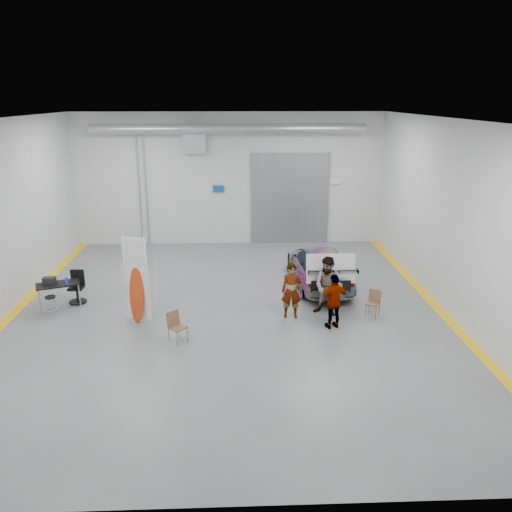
{
  "coord_description": "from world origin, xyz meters",
  "views": [
    {
      "loc": [
        0.33,
        -14.75,
        6.64
      ],
      "look_at": [
        0.95,
        1.23,
        1.5
      ],
      "focal_mm": 35.0,
      "sensor_mm": 36.0,
      "label": 1
    }
  ],
  "objects_px": {
    "person_a": "(292,291)",
    "office_chair": "(77,289)",
    "folding_chair_far": "(372,308)",
    "work_table": "(55,284)",
    "person_b": "(328,286)",
    "surfboard_display": "(139,287)",
    "folding_chair_near": "(178,333)",
    "sedan_car": "(320,266)",
    "shop_stool": "(51,306)",
    "person_c": "(334,301)"
  },
  "relations": [
    {
      "from": "person_b",
      "to": "folding_chair_far",
      "type": "distance_m",
      "value": 1.58
    },
    {
      "from": "folding_chair_near",
      "to": "work_table",
      "type": "distance_m",
      "value": 4.99
    },
    {
      "from": "sedan_car",
      "to": "shop_stool",
      "type": "xyz_separation_m",
      "value": [
        -8.9,
        -2.55,
        -0.36
      ]
    },
    {
      "from": "shop_stool",
      "to": "folding_chair_near",
      "type": "bearing_deg",
      "value": -24.76
    },
    {
      "from": "person_b",
      "to": "folding_chair_far",
      "type": "xyz_separation_m",
      "value": [
        1.4,
        -0.14,
        -0.7
      ]
    },
    {
      "from": "office_chair",
      "to": "person_a",
      "type": "bearing_deg",
      "value": -10.54
    },
    {
      "from": "sedan_car",
      "to": "folding_chair_far",
      "type": "height_order",
      "value": "sedan_car"
    },
    {
      "from": "person_c",
      "to": "person_b",
      "type": "bearing_deg",
      "value": -105.7
    },
    {
      "from": "sedan_car",
      "to": "folding_chair_near",
      "type": "height_order",
      "value": "sedan_car"
    },
    {
      "from": "surfboard_display",
      "to": "shop_stool",
      "type": "relative_size",
      "value": 4.33
    },
    {
      "from": "sedan_car",
      "to": "person_a",
      "type": "distance_m",
      "value": 3.22
    },
    {
      "from": "office_chair",
      "to": "folding_chair_far",
      "type": "bearing_deg",
      "value": -7.57
    },
    {
      "from": "work_table",
      "to": "office_chair",
      "type": "height_order",
      "value": "office_chair"
    },
    {
      "from": "person_b",
      "to": "folding_chair_far",
      "type": "bearing_deg",
      "value": 21.83
    },
    {
      "from": "sedan_car",
      "to": "person_b",
      "type": "relative_size",
      "value": 2.47
    },
    {
      "from": "person_c",
      "to": "work_table",
      "type": "distance_m",
      "value": 8.96
    },
    {
      "from": "person_b",
      "to": "person_c",
      "type": "xyz_separation_m",
      "value": [
        0.01,
        -0.94,
        -0.11
      ]
    },
    {
      "from": "sedan_car",
      "to": "work_table",
      "type": "bearing_deg",
      "value": 10.16
    },
    {
      "from": "folding_chair_far",
      "to": "work_table",
      "type": "xyz_separation_m",
      "value": [
        -10.16,
        1.06,
        0.58
      ]
    },
    {
      "from": "work_table",
      "to": "sedan_car",
      "type": "bearing_deg",
      "value": 11.88
    },
    {
      "from": "sedan_car",
      "to": "surfboard_display",
      "type": "distance_m",
      "value": 6.78
    },
    {
      "from": "folding_chair_far",
      "to": "sedan_car",
      "type": "bearing_deg",
      "value": 146.06
    },
    {
      "from": "person_b",
      "to": "surfboard_display",
      "type": "height_order",
      "value": "surfboard_display"
    },
    {
      "from": "folding_chair_far",
      "to": "shop_stool",
      "type": "xyz_separation_m",
      "value": [
        -10.12,
        0.39,
        0.07
      ]
    },
    {
      "from": "sedan_car",
      "to": "shop_stool",
      "type": "height_order",
      "value": "sedan_car"
    },
    {
      "from": "person_a",
      "to": "office_chair",
      "type": "distance_m",
      "value": 7.22
    },
    {
      "from": "person_a",
      "to": "person_c",
      "type": "bearing_deg",
      "value": -31.64
    },
    {
      "from": "surfboard_display",
      "to": "office_chair",
      "type": "bearing_deg",
      "value": 163.59
    },
    {
      "from": "person_c",
      "to": "work_table",
      "type": "relative_size",
      "value": 1.15
    },
    {
      "from": "person_b",
      "to": "folding_chair_near",
      "type": "distance_m",
      "value": 4.88
    },
    {
      "from": "person_c",
      "to": "folding_chair_far",
      "type": "height_order",
      "value": "person_c"
    },
    {
      "from": "sedan_car",
      "to": "person_a",
      "type": "xyz_separation_m",
      "value": [
        -1.35,
        -2.92,
        0.19
      ]
    },
    {
      "from": "office_chair",
      "to": "work_table",
      "type": "bearing_deg",
      "value": -139.01
    },
    {
      "from": "work_table",
      "to": "office_chair",
      "type": "distance_m",
      "value": 0.77
    },
    {
      "from": "person_b",
      "to": "surfboard_display",
      "type": "relative_size",
      "value": 0.67
    },
    {
      "from": "person_b",
      "to": "surfboard_display",
      "type": "xyz_separation_m",
      "value": [
        -5.82,
        -0.31,
        0.2
      ]
    },
    {
      "from": "person_a",
      "to": "work_table",
      "type": "distance_m",
      "value": 7.66
    },
    {
      "from": "folding_chair_near",
      "to": "shop_stool",
      "type": "height_order",
      "value": "folding_chair_near"
    },
    {
      "from": "folding_chair_far",
      "to": "shop_stool",
      "type": "height_order",
      "value": "folding_chair_far"
    },
    {
      "from": "shop_stool",
      "to": "folding_chair_far",
      "type": "bearing_deg",
      "value": -2.19
    },
    {
      "from": "sedan_car",
      "to": "folding_chair_near",
      "type": "distance_m",
      "value": 6.52
    },
    {
      "from": "folding_chair_near",
      "to": "folding_chair_far",
      "type": "distance_m",
      "value": 6.14
    },
    {
      "from": "sedan_car",
      "to": "work_table",
      "type": "relative_size",
      "value": 3.2
    },
    {
      "from": "office_chair",
      "to": "person_b",
      "type": "bearing_deg",
      "value": -8.09
    },
    {
      "from": "folding_chair_far",
      "to": "office_chair",
      "type": "xyz_separation_m",
      "value": [
        -9.63,
        1.49,
        0.22
      ]
    },
    {
      "from": "person_b",
      "to": "office_chair",
      "type": "xyz_separation_m",
      "value": [
        -8.23,
        1.35,
        -0.48
      ]
    },
    {
      "from": "sedan_car",
      "to": "shop_stool",
      "type": "bearing_deg",
      "value": 14.26
    },
    {
      "from": "folding_chair_far",
      "to": "office_chair",
      "type": "distance_m",
      "value": 9.75
    },
    {
      "from": "person_b",
      "to": "folding_chair_near",
      "type": "xyz_separation_m",
      "value": [
        -4.54,
        -1.68,
        -0.68
      ]
    },
    {
      "from": "person_c",
      "to": "office_chair",
      "type": "distance_m",
      "value": 8.56
    }
  ]
}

